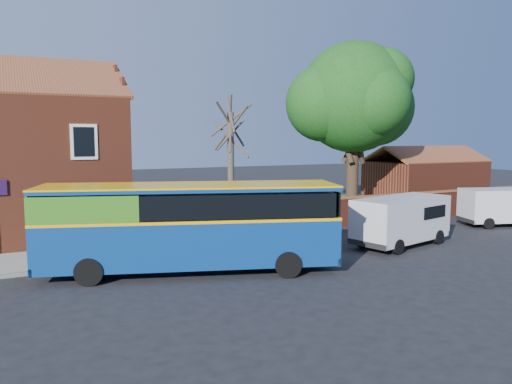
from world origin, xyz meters
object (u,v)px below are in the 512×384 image
bus (181,223)px  van_far (506,205)px  van_near (401,219)px  large_tree (353,101)px

bus → van_far: size_ratio=2.15×
van_near → bus: bearing=165.8°
van_near → large_tree: size_ratio=0.48×
van_far → large_tree: bearing=135.4°
van_near → van_far: 8.70m
bus → large_tree: (14.65, 9.57, 5.31)m
large_tree → van_far: bearing=-64.0°
van_near → large_tree: 12.17m
bus → van_near: 10.13m
van_near → large_tree: (4.53, 9.63, 5.89)m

